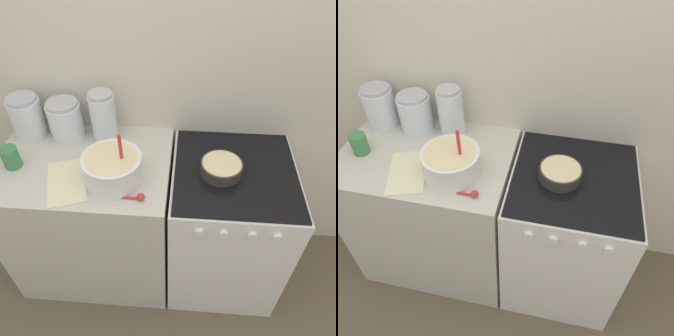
# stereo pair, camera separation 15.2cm
# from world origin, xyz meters

# --- Properties ---
(ground_plane) EXTENTS (12.00, 12.00, 0.00)m
(ground_plane) POSITION_xyz_m (0.00, 0.00, 0.00)
(ground_plane) COLOR brown
(wall_back) EXTENTS (4.77, 0.05, 2.40)m
(wall_back) POSITION_xyz_m (0.00, 0.65, 1.20)
(wall_back) COLOR beige
(wall_back) RESTS_ON ground_plane
(countertop_cabinet) EXTENTS (0.88, 0.62, 0.90)m
(countertop_cabinet) POSITION_xyz_m (-0.44, 0.31, 0.45)
(countertop_cabinet) COLOR beige
(countertop_cabinet) RESTS_ON ground_plane
(stove) EXTENTS (0.61, 0.64, 0.90)m
(stove) POSITION_xyz_m (0.32, 0.31, 0.45)
(stove) COLOR white
(stove) RESTS_ON ground_plane
(mixing_bowl) EXTENTS (0.27, 0.27, 0.26)m
(mixing_bowl) POSITION_xyz_m (-0.25, 0.21, 0.98)
(mixing_bowl) COLOR white
(mixing_bowl) RESTS_ON countertop_cabinet
(baking_pan) EXTENTS (0.20, 0.20, 0.06)m
(baking_pan) POSITION_xyz_m (0.25, 0.29, 0.93)
(baking_pan) COLOR #38332D
(baking_pan) RESTS_ON stove
(storage_jar_left) EXTENTS (0.17, 0.17, 0.23)m
(storage_jar_left) POSITION_xyz_m (-0.77, 0.52, 1.00)
(storage_jar_left) COLOR silver
(storage_jar_left) RESTS_ON countertop_cabinet
(storage_jar_middle) EXTENTS (0.18, 0.18, 0.21)m
(storage_jar_middle) POSITION_xyz_m (-0.56, 0.52, 0.99)
(storage_jar_middle) COLOR silver
(storage_jar_middle) RESTS_ON countertop_cabinet
(storage_jar_right) EXTENTS (0.13, 0.13, 0.27)m
(storage_jar_right) POSITION_xyz_m (-0.36, 0.52, 1.02)
(storage_jar_right) COLOR silver
(storage_jar_right) RESTS_ON countertop_cabinet
(tin_can) EXTENTS (0.08, 0.08, 0.11)m
(tin_can) POSITION_xyz_m (-0.76, 0.26, 0.96)
(tin_can) COLOR #3F7F4C
(tin_can) RESTS_ON countertop_cabinet
(recipe_page) EXTENTS (0.26, 0.33, 0.01)m
(recipe_page) POSITION_xyz_m (-0.47, 0.17, 0.90)
(recipe_page) COLOR beige
(recipe_page) RESTS_ON countertop_cabinet
(measuring_spoon) EXTENTS (0.12, 0.04, 0.04)m
(measuring_spoon) POSITION_xyz_m (-0.12, 0.09, 0.92)
(measuring_spoon) COLOR red
(measuring_spoon) RESTS_ON countertop_cabinet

